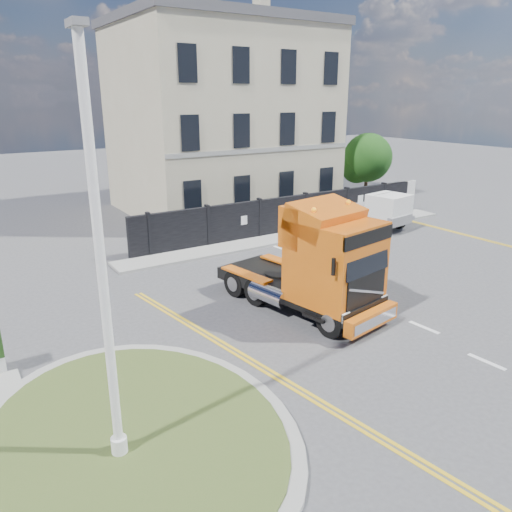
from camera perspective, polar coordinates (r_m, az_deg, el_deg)
ground at (r=17.08m, az=5.58°, el=-6.78°), size 120.00×120.00×0.00m
traffic_island at (r=11.82m, az=-13.61°, el=-19.10°), size 6.80×6.80×0.17m
hoarding_fence at (r=27.35m, az=4.87°, el=4.90°), size 18.80×0.25×2.00m
georgian_building at (r=32.68m, az=-3.99°, el=15.48°), size 12.30×10.30×12.80m
tree at (r=34.41m, az=12.36°, el=10.68°), size 3.20×3.20×4.80m
pavement_far at (r=26.56m, az=5.05°, el=2.42°), size 20.00×1.60×0.12m
truck at (r=16.63m, az=7.36°, el=-1.23°), size 3.42×6.64×3.79m
flatbed_pickup at (r=28.57m, az=14.03°, el=5.17°), size 2.65×5.11×2.02m
lamppost_island at (r=9.34m, az=-17.33°, el=-0.47°), size 0.25×0.51×8.23m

